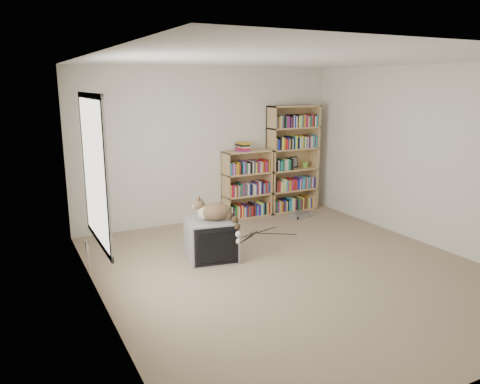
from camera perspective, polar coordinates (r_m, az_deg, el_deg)
name	(u,v)px	position (r m, az deg, el deg)	size (l,w,h in m)	color
floor	(292,270)	(5.87, 6.37, -9.41)	(4.50, 5.00, 0.01)	tan
wall_back	(209,145)	(7.69, -3.77, 5.68)	(4.50, 0.02, 2.50)	silver
wall_left	(98,190)	(4.67, -16.88, 0.27)	(0.02, 5.00, 2.50)	silver
wall_right	(430,157)	(7.02, 22.18, 4.01)	(0.02, 5.00, 2.50)	silver
ceiling	(298,60)	(5.43, 7.06, 15.74)	(4.50, 5.00, 0.02)	white
window	(95,171)	(4.84, -17.31, 2.48)	(0.02, 1.22, 1.52)	white
crt_tv	(211,240)	(6.09, -3.56, -5.83)	(0.70, 0.65, 0.54)	#939496
cat	(218,214)	(5.94, -2.68, -2.74)	(0.56, 0.64, 0.50)	#362416
bookcase_tall	(292,162)	(8.36, 6.38, 3.70)	(0.93, 0.30, 1.87)	#A88054
bookcase_short	(247,187)	(7.96, 0.81, 0.66)	(0.83, 0.30, 1.15)	#A88054
book_stack	(243,147)	(7.77, 0.36, 5.54)	(0.20, 0.26, 0.14)	red
green_mug	(305,165)	(8.50, 7.89, 3.33)	(0.09, 0.09, 0.11)	#68AF32
framed_print	(294,162)	(8.47, 6.57, 3.66)	(0.15, 0.01, 0.20)	black
dvd_player	(300,215)	(8.09, 7.37, -2.79)	(0.34, 0.24, 0.08)	#A5A5AA
wall_outlet	(86,246)	(6.00, -18.22, -6.25)	(0.01, 0.08, 0.13)	silver
floor_cables	(238,236)	(7.04, -0.29, -5.43)	(1.20, 0.70, 0.01)	black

